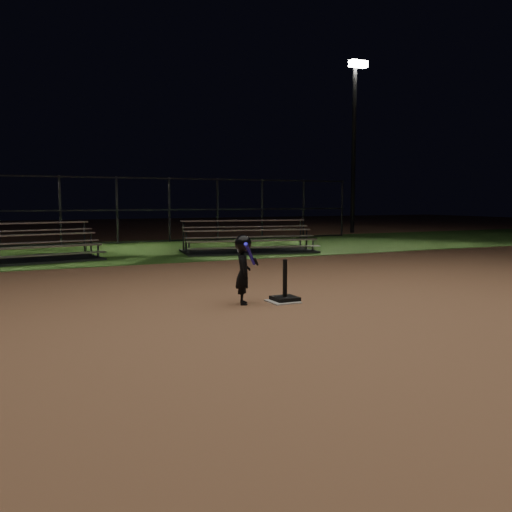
{
  "coord_description": "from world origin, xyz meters",
  "views": [
    {
      "loc": [
        -4.08,
        -7.57,
        1.62
      ],
      "look_at": [
        0.0,
        1.0,
        0.65
      ],
      "focal_mm": 38.35,
      "sensor_mm": 36.0,
      "label": 1
    }
  ],
  "objects_px": {
    "batting_tee": "(285,293)",
    "bleacher_right": "(249,246)",
    "home_plate": "(283,302)",
    "child_batter": "(243,267)",
    "bleacher_left": "(17,254)",
    "light_pole_right": "(355,132)"
  },
  "relations": [
    {
      "from": "child_batter",
      "to": "light_pole_right",
      "type": "bearing_deg",
      "value": -21.85
    },
    {
      "from": "bleacher_left",
      "to": "bleacher_right",
      "type": "distance_m",
      "value": 6.63
    },
    {
      "from": "home_plate",
      "to": "batting_tee",
      "type": "xyz_separation_m",
      "value": [
        0.05,
        0.03,
        0.12
      ]
    },
    {
      "from": "batting_tee",
      "to": "child_batter",
      "type": "xyz_separation_m",
      "value": [
        -0.68,
        0.1,
        0.44
      ]
    },
    {
      "from": "bleacher_left",
      "to": "light_pole_right",
      "type": "height_order",
      "value": "light_pole_right"
    },
    {
      "from": "bleacher_left",
      "to": "child_batter",
      "type": "bearing_deg",
      "value": -78.76
    },
    {
      "from": "bleacher_right",
      "to": "light_pole_right",
      "type": "relative_size",
      "value": 0.52
    },
    {
      "from": "bleacher_right",
      "to": "home_plate",
      "type": "bearing_deg",
      "value": -101.35
    },
    {
      "from": "bleacher_right",
      "to": "bleacher_left",
      "type": "bearing_deg",
      "value": -171.85
    },
    {
      "from": "child_batter",
      "to": "bleacher_right",
      "type": "relative_size",
      "value": 0.25
    },
    {
      "from": "child_batter",
      "to": "batting_tee",
      "type": "bearing_deg",
      "value": -79.75
    },
    {
      "from": "home_plate",
      "to": "light_pole_right",
      "type": "bearing_deg",
      "value": 51.23
    },
    {
      "from": "child_batter",
      "to": "light_pole_right",
      "type": "xyz_separation_m",
      "value": [
        12.63,
        14.81,
        4.37
      ]
    },
    {
      "from": "bleacher_right",
      "to": "light_pole_right",
      "type": "bearing_deg",
      "value": 47.84
    },
    {
      "from": "child_batter",
      "to": "bleacher_left",
      "type": "relative_size",
      "value": 0.25
    },
    {
      "from": "batting_tee",
      "to": "light_pole_right",
      "type": "relative_size",
      "value": 0.08
    },
    {
      "from": "home_plate",
      "to": "bleacher_left",
      "type": "relative_size",
      "value": 0.1
    },
    {
      "from": "light_pole_right",
      "to": "bleacher_left",
      "type": "bearing_deg",
      "value": -156.08
    },
    {
      "from": "batting_tee",
      "to": "bleacher_right",
      "type": "distance_m",
      "value": 8.35
    },
    {
      "from": "home_plate",
      "to": "child_batter",
      "type": "xyz_separation_m",
      "value": [
        -0.63,
        0.13,
        0.57
      ]
    },
    {
      "from": "home_plate",
      "to": "bleacher_right",
      "type": "distance_m",
      "value": 8.4
    },
    {
      "from": "batting_tee",
      "to": "bleacher_right",
      "type": "relative_size",
      "value": 0.15
    }
  ]
}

